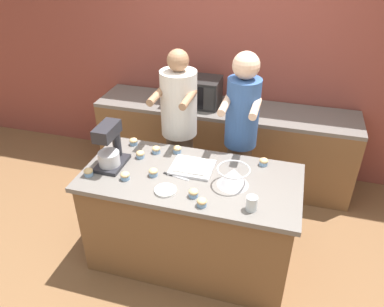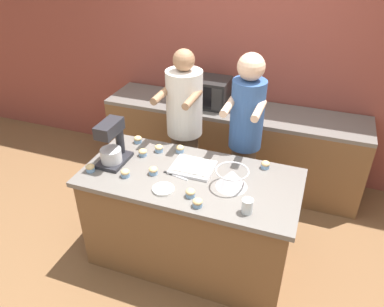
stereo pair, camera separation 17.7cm
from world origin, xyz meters
name	(u,v)px [view 2 (the right image)]	position (x,y,z in m)	size (l,w,h in m)	color
ground_plane	(190,256)	(0.00, 0.00, 0.00)	(16.00, 16.00, 0.00)	brown
back_wall	(244,56)	(0.00, 1.67, 1.35)	(10.00, 0.06, 2.70)	brown
island_counter	(190,219)	(0.00, 0.00, 0.45)	(1.70, 0.82, 0.89)	brown
back_counter	(231,144)	(0.00, 1.32, 0.44)	(2.80, 0.60, 0.88)	brown
person_left	(185,133)	(-0.30, 0.65, 0.88)	(0.34, 0.50, 1.67)	brown
person_right	(245,139)	(0.28, 0.65, 0.92)	(0.31, 0.48, 1.70)	brown
stand_mixer	(112,145)	(-0.65, -0.03, 1.05)	(0.20, 0.30, 0.37)	#232328
mixing_bowl	(232,178)	(0.34, -0.02, 0.96)	(0.25, 0.25, 0.14)	#BCBCC1
baking_tray	(193,167)	(-0.01, 0.10, 0.91)	(0.33, 0.28, 0.04)	silver
microwave_oven	(204,91)	(-0.33, 1.32, 1.03)	(0.54, 0.35, 0.30)	black
drinking_glass	(247,206)	(0.51, -0.27, 0.94)	(0.08, 0.08, 0.11)	silver
small_plate	(163,189)	(-0.12, -0.24, 0.90)	(0.16, 0.16, 0.02)	white
knife	(174,175)	(-0.12, -0.04, 0.89)	(0.22, 0.06, 0.01)	#BCBCC1
cupcake_0	(190,193)	(0.09, -0.24, 0.92)	(0.07, 0.07, 0.06)	#759EC6
cupcake_1	(90,168)	(-0.76, -0.21, 0.92)	(0.07, 0.07, 0.06)	#759EC6
cupcake_2	(265,165)	(0.53, 0.31, 0.92)	(0.07, 0.07, 0.06)	#759EC6
cupcake_3	(159,148)	(-0.38, 0.25, 0.92)	(0.07, 0.07, 0.06)	#759EC6
cupcake_4	(153,171)	(-0.28, -0.08, 0.92)	(0.07, 0.07, 0.06)	#759EC6
cupcake_5	(138,139)	(-0.62, 0.32, 0.92)	(0.07, 0.07, 0.06)	#759EC6
cupcake_6	(143,152)	(-0.48, 0.14, 0.92)	(0.07, 0.07, 0.06)	#759EC6
cupcake_7	(125,173)	(-0.47, -0.18, 0.92)	(0.07, 0.07, 0.06)	#759EC6
cupcake_8	(198,203)	(0.18, -0.33, 0.92)	(0.07, 0.07, 0.06)	#759EC6
cupcake_9	(180,149)	(-0.21, 0.30, 0.92)	(0.07, 0.07, 0.06)	#759EC6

